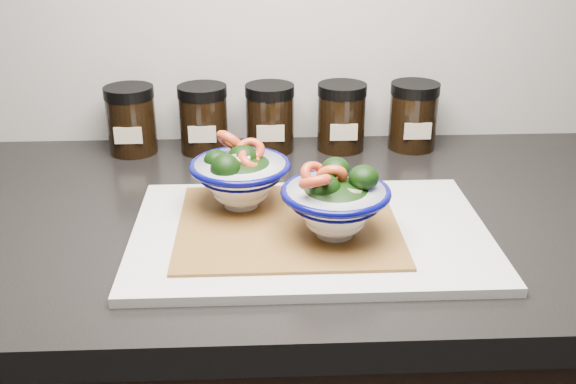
{
  "coord_description": "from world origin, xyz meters",
  "views": [
    {
      "loc": [
        -0.02,
        0.61,
        1.31
      ],
      "look_at": [
        0.02,
        1.38,
        0.96
      ],
      "focal_mm": 42.0,
      "sensor_mm": 36.0,
      "label": 1
    }
  ],
  "objects_px": {
    "spice_jar_d": "(341,117)",
    "spice_jar_e": "(413,116)",
    "cutting_board": "(310,233)",
    "spice_jar_b": "(203,119)",
    "bowl_right": "(335,203)",
    "spice_jar_a": "(131,120)",
    "spice_jar_c": "(270,118)",
    "bowl_left": "(240,176)"
  },
  "relations": [
    {
      "from": "bowl_right",
      "to": "spice_jar_d",
      "type": "height_order",
      "value": "bowl_right"
    },
    {
      "from": "spice_jar_e",
      "to": "spice_jar_b",
      "type": "bearing_deg",
      "value": 180.0
    },
    {
      "from": "spice_jar_c",
      "to": "spice_jar_e",
      "type": "distance_m",
      "value": 0.24
    },
    {
      "from": "cutting_board",
      "to": "spice_jar_c",
      "type": "xyz_separation_m",
      "value": [
        -0.04,
        0.32,
        0.05
      ]
    },
    {
      "from": "spice_jar_c",
      "to": "bowl_right",
      "type": "bearing_deg",
      "value": -78.05
    },
    {
      "from": "spice_jar_b",
      "to": "spice_jar_d",
      "type": "bearing_deg",
      "value": 0.0
    },
    {
      "from": "bowl_left",
      "to": "spice_jar_e",
      "type": "height_order",
      "value": "bowl_left"
    },
    {
      "from": "spice_jar_d",
      "to": "bowl_right",
      "type": "bearing_deg",
      "value": -97.98
    },
    {
      "from": "cutting_board",
      "to": "spice_jar_b",
      "type": "height_order",
      "value": "spice_jar_b"
    },
    {
      "from": "spice_jar_a",
      "to": "spice_jar_d",
      "type": "distance_m",
      "value": 0.35
    },
    {
      "from": "spice_jar_c",
      "to": "bowl_left",
      "type": "bearing_deg",
      "value": -100.24
    },
    {
      "from": "bowl_left",
      "to": "spice_jar_c",
      "type": "xyz_separation_m",
      "value": [
        0.05,
        0.25,
        -0.0
      ]
    },
    {
      "from": "cutting_board",
      "to": "spice_jar_e",
      "type": "height_order",
      "value": "spice_jar_e"
    },
    {
      "from": "spice_jar_c",
      "to": "spice_jar_b",
      "type": "bearing_deg",
      "value": 180.0
    },
    {
      "from": "spice_jar_d",
      "to": "spice_jar_e",
      "type": "xyz_separation_m",
      "value": [
        0.12,
        0.0,
        0.0
      ]
    },
    {
      "from": "cutting_board",
      "to": "spice_jar_b",
      "type": "distance_m",
      "value": 0.36
    },
    {
      "from": "spice_jar_a",
      "to": "spice_jar_e",
      "type": "relative_size",
      "value": 1.0
    },
    {
      "from": "bowl_left",
      "to": "bowl_right",
      "type": "relative_size",
      "value": 1.0
    },
    {
      "from": "bowl_right",
      "to": "spice_jar_b",
      "type": "xyz_separation_m",
      "value": [
        -0.18,
        0.34,
        -0.0
      ]
    },
    {
      "from": "cutting_board",
      "to": "spice_jar_d",
      "type": "distance_m",
      "value": 0.33
    },
    {
      "from": "bowl_right",
      "to": "spice_jar_e",
      "type": "relative_size",
      "value": 1.19
    },
    {
      "from": "bowl_right",
      "to": "spice_jar_e",
      "type": "bearing_deg",
      "value": 63.51
    },
    {
      "from": "cutting_board",
      "to": "bowl_left",
      "type": "height_order",
      "value": "bowl_left"
    },
    {
      "from": "cutting_board",
      "to": "spice_jar_d",
      "type": "bearing_deg",
      "value": 76.6
    },
    {
      "from": "spice_jar_a",
      "to": "bowl_right",
      "type": "bearing_deg",
      "value": -48.41
    },
    {
      "from": "spice_jar_d",
      "to": "spice_jar_a",
      "type": "bearing_deg",
      "value": 180.0
    },
    {
      "from": "spice_jar_b",
      "to": "spice_jar_e",
      "type": "xyz_separation_m",
      "value": [
        0.35,
        0.0,
        0.0
      ]
    },
    {
      "from": "cutting_board",
      "to": "spice_jar_b",
      "type": "xyz_separation_m",
      "value": [
        -0.15,
        0.32,
        0.05
      ]
    },
    {
      "from": "cutting_board",
      "to": "spice_jar_a",
      "type": "relative_size",
      "value": 3.98
    },
    {
      "from": "bowl_left",
      "to": "spice_jar_d",
      "type": "height_order",
      "value": "bowl_left"
    },
    {
      "from": "cutting_board",
      "to": "bowl_right",
      "type": "xyz_separation_m",
      "value": [
        0.03,
        -0.02,
        0.05
      ]
    },
    {
      "from": "spice_jar_b",
      "to": "bowl_left",
      "type": "bearing_deg",
      "value": -75.39
    },
    {
      "from": "bowl_left",
      "to": "bowl_right",
      "type": "height_order",
      "value": "bowl_left"
    },
    {
      "from": "spice_jar_d",
      "to": "spice_jar_e",
      "type": "bearing_deg",
      "value": 0.0
    },
    {
      "from": "cutting_board",
      "to": "spice_jar_d",
      "type": "xyz_separation_m",
      "value": [
        0.08,
        0.32,
        0.05
      ]
    },
    {
      "from": "bowl_right",
      "to": "spice_jar_e",
      "type": "distance_m",
      "value": 0.38
    },
    {
      "from": "bowl_left",
      "to": "bowl_right",
      "type": "distance_m",
      "value": 0.15
    },
    {
      "from": "spice_jar_d",
      "to": "spice_jar_e",
      "type": "distance_m",
      "value": 0.12
    },
    {
      "from": "bowl_left",
      "to": "spice_jar_e",
      "type": "bearing_deg",
      "value": 41.18
    },
    {
      "from": "spice_jar_a",
      "to": "spice_jar_c",
      "type": "relative_size",
      "value": 1.0
    },
    {
      "from": "cutting_board",
      "to": "spice_jar_a",
      "type": "distance_m",
      "value": 0.42
    },
    {
      "from": "bowl_right",
      "to": "spice_jar_c",
      "type": "bearing_deg",
      "value": 101.95
    }
  ]
}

